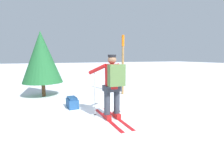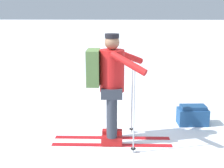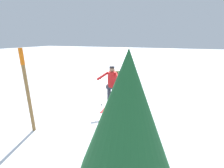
{
  "view_description": "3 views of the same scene",
  "coord_description": "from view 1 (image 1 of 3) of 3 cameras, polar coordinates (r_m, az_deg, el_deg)",
  "views": [
    {
      "loc": [
        -4.09,
        1.58,
        1.54
      ],
      "look_at": [
        -0.22,
        -0.05,
        0.88
      ],
      "focal_mm": 28.0,
      "sensor_mm": 36.0,
      "label": 1
    },
    {
      "loc": [
        -0.07,
        -4.31,
        1.96
      ],
      "look_at": [
        -0.22,
        -0.05,
        0.88
      ],
      "focal_mm": 50.0,
      "sensor_mm": 36.0,
      "label": 2
    },
    {
      "loc": [
        5.07,
        1.94,
        2.61
      ],
      "look_at": [
        -0.22,
        -0.05,
        0.88
      ],
      "focal_mm": 24.0,
      "sensor_mm": 36.0,
      "label": 3
    }
  ],
  "objects": [
    {
      "name": "ground_plane",
      "position": [
        4.64,
        -1.66,
        -10.43
      ],
      "size": [
        80.0,
        80.0,
        0.0
      ],
      "primitive_type": "plane",
      "color": "white"
    },
    {
      "name": "skier",
      "position": [
        4.21,
        0.19,
        0.47
      ],
      "size": [
        1.73,
        0.95,
        1.59
      ],
      "color": "red",
      "rests_on": "ground_plane"
    },
    {
      "name": "dropped_backpack",
      "position": [
        5.46,
        -12.84,
        -5.97
      ],
      "size": [
        0.51,
        0.32,
        0.33
      ],
      "color": "navy",
      "rests_on": "ground_plane"
    },
    {
      "name": "trail_marker",
      "position": [
        7.11,
        3.56,
        7.62
      ],
      "size": [
        0.11,
        0.11,
        2.38
      ],
      "color": "olive",
      "rests_on": "ground_plane"
    },
    {
      "name": "pine_tree",
      "position": [
        7.2,
        -22.01,
        8.1
      ],
      "size": [
        1.49,
        1.49,
        2.49
      ],
      "color": "#4C331E",
      "rests_on": "ground_plane"
    }
  ]
}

